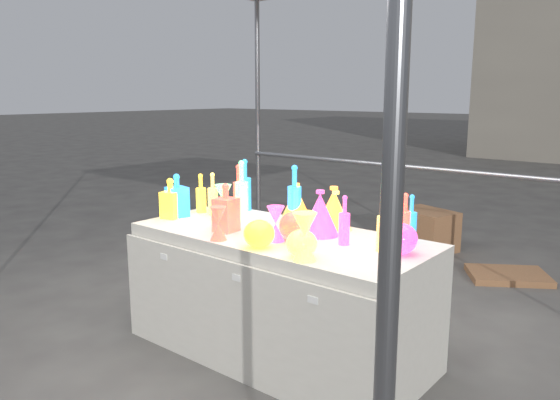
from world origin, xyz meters
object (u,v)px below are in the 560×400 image
Objects in this scene: display_table at (279,294)px; hourglass_0 at (218,223)px; globe_0 at (259,235)px; cardboard_box_closed at (426,230)px; lampshade_0 at (334,208)px; decanter_0 at (171,198)px.

display_table is 0.60m from hourglass_0.
display_table is 10.96× the size of globe_0.
cardboard_box_closed is 2.10× the size of lampshade_0.
cardboard_box_closed is (-0.27, 2.69, -0.17)m from display_table.
decanter_0 is (-0.81, -0.14, 0.51)m from display_table.
hourglass_0 is at bearing -70.56° from cardboard_box_closed.
decanter_0 reaches higher than lampshade_0.
display_table is 0.61m from lampshade_0.
decanter_0 is 1.09m from lampshade_0.
decanter_0 is at bearing 170.06° from globe_0.
display_table is 9.63× the size of hourglass_0.
cardboard_box_closed is at bearing 91.92° from hourglass_0.
hourglass_0 is at bearing -118.12° from display_table.
cardboard_box_closed is at bearing 78.25° from lampshade_0.
lampshade_0 is at bearing 8.31° from decanter_0.
lampshade_0 is at bearing 81.61° from globe_0.
globe_0 reaches higher than display_table.
globe_0 is at bearing -121.10° from lampshade_0.
hourglass_0 reaches higher than cardboard_box_closed.
display_table is 0.54m from globe_0.
decanter_0 reaches higher than display_table.
globe_0 is (0.28, 0.03, -0.03)m from hourglass_0.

